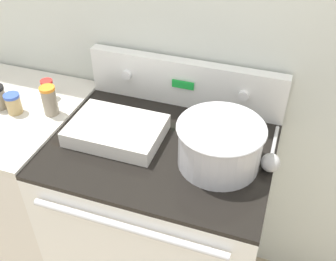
% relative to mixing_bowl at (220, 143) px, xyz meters
% --- Properties ---
extents(kitchen_wall, '(8.00, 0.05, 2.50)m').
position_rel_mixing_bowl_xyz_m(kitchen_wall, '(-0.22, 0.37, 0.23)').
color(kitchen_wall, silver).
rests_on(kitchen_wall, ground_plane).
extents(stove_range, '(0.81, 0.65, 0.93)m').
position_rel_mixing_bowl_xyz_m(stove_range, '(-0.22, 0.03, -0.55)').
color(stove_range, white).
rests_on(stove_range, ground_plane).
extents(control_panel, '(0.81, 0.07, 0.20)m').
position_rel_mixing_bowl_xyz_m(control_panel, '(-0.22, 0.31, 0.01)').
color(control_panel, white).
rests_on(control_panel, stove_range).
extents(side_counter, '(0.59, 0.62, 0.94)m').
position_rel_mixing_bowl_xyz_m(side_counter, '(-0.91, 0.03, -0.55)').
color(side_counter, silver).
rests_on(side_counter, ground_plane).
extents(mixing_bowl, '(0.30, 0.30, 0.16)m').
position_rel_mixing_bowl_xyz_m(mixing_bowl, '(0.00, 0.00, 0.00)').
color(mixing_bowl, silver).
rests_on(mixing_bowl, stove_range).
extents(casserole_dish, '(0.34, 0.24, 0.06)m').
position_rel_mixing_bowl_xyz_m(casserole_dish, '(-0.39, 0.02, -0.06)').
color(casserole_dish, silver).
rests_on(casserole_dish, stove_range).
extents(ladle, '(0.06, 0.27, 0.06)m').
position_rel_mixing_bowl_xyz_m(ladle, '(0.17, 0.04, -0.06)').
color(ladle, '#B7B7B7').
rests_on(ladle, stove_range).
extents(spice_jar_orange_cap, '(0.06, 0.06, 0.12)m').
position_rel_mixing_bowl_xyz_m(spice_jar_orange_cap, '(-0.69, 0.06, -0.02)').
color(spice_jar_orange_cap, gray).
rests_on(spice_jar_orange_cap, side_counter).
extents(spice_jar_red_cap, '(0.05, 0.05, 0.08)m').
position_rel_mixing_bowl_xyz_m(spice_jar_red_cap, '(-0.77, 0.16, -0.04)').
color(spice_jar_red_cap, beige).
rests_on(spice_jar_red_cap, side_counter).
extents(spice_jar_blue_cap, '(0.06, 0.06, 0.08)m').
position_rel_mixing_bowl_xyz_m(spice_jar_blue_cap, '(-0.83, 0.02, -0.03)').
color(spice_jar_blue_cap, tan).
rests_on(spice_jar_blue_cap, side_counter).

